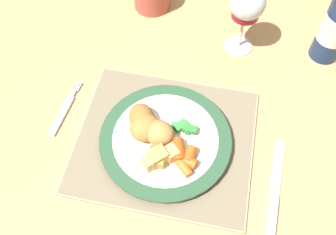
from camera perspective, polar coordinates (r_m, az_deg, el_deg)
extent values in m
plane|color=#4C4238|center=(1.46, 2.72, -12.66)|extent=(6.00, 6.00, 0.00)
cube|color=tan|center=(0.81, 4.78, 4.24)|extent=(1.12, 0.89, 0.04)
cube|color=tan|center=(1.45, -14.16, 11.05)|extent=(0.06, 0.06, 0.70)
cube|color=tan|center=(0.72, -0.48, -3.53)|extent=(0.34, 0.29, 0.01)
cube|color=#807259|center=(0.72, -0.48, -3.40)|extent=(0.33, 0.29, 0.00)
cylinder|color=white|center=(0.71, -0.39, -3.63)|extent=(0.20, 0.20, 0.01)
cylinder|color=#2D5638|center=(0.70, -0.40, -3.28)|extent=(0.25, 0.25, 0.01)
cylinder|color=white|center=(0.70, -0.40, -3.14)|extent=(0.20, 0.20, 0.00)
ellipsoid|color=tan|center=(0.68, -1.37, -2.34)|extent=(0.06, 0.06, 0.04)
ellipsoid|color=#B77F3D|center=(0.69, -3.47, -1.60)|extent=(0.08, 0.08, 0.04)
ellipsoid|color=#A87033|center=(0.70, -4.05, 0.02)|extent=(0.07, 0.07, 0.04)
cube|color=green|center=(0.70, 2.76, -1.64)|extent=(0.03, 0.03, 0.01)
cube|color=green|center=(0.70, 1.46, -1.20)|extent=(0.02, 0.02, 0.01)
cube|color=#4CA84C|center=(0.70, 0.08, -2.35)|extent=(0.02, 0.01, 0.01)
cube|color=green|center=(0.70, 1.96, -1.29)|extent=(0.03, 0.03, 0.01)
cube|color=#338438|center=(0.70, 3.07, -1.55)|extent=(0.02, 0.02, 0.01)
cube|color=green|center=(0.70, 2.59, -1.34)|extent=(0.03, 0.03, 0.01)
cube|color=#338438|center=(0.70, 3.33, -1.77)|extent=(0.03, 0.02, 0.01)
cylinder|color=orange|center=(0.67, 3.29, -5.71)|extent=(0.03, 0.03, 0.02)
cylinder|color=#CC5119|center=(0.67, 1.62, -5.03)|extent=(0.03, 0.05, 0.02)
cylinder|color=orange|center=(0.66, 2.45, -7.41)|extent=(0.04, 0.04, 0.02)
cylinder|color=orange|center=(0.67, 2.42, -6.33)|extent=(0.05, 0.03, 0.02)
cylinder|color=#CC5119|center=(0.68, -1.16, -4.85)|extent=(0.04, 0.03, 0.02)
cylinder|color=#CC5119|center=(0.68, -0.14, -4.58)|extent=(0.03, 0.04, 0.02)
cube|color=silver|center=(0.78, -15.92, 0.27)|extent=(0.02, 0.10, 0.01)
cube|color=silver|center=(0.80, -14.25, 3.52)|extent=(0.01, 0.02, 0.01)
cube|color=silver|center=(0.81, -13.31, 4.54)|extent=(0.00, 0.02, 0.00)
cube|color=silver|center=(0.81, -13.56, 4.60)|extent=(0.00, 0.02, 0.00)
cube|color=silver|center=(0.81, -13.81, 4.66)|extent=(0.00, 0.02, 0.00)
cube|color=silver|center=(0.82, -14.06, 4.72)|extent=(0.00, 0.02, 0.00)
cube|color=silver|center=(0.73, 16.27, -7.47)|extent=(0.02, 0.12, 0.00)
cube|color=#B2B2B7|center=(0.69, 15.51, -14.34)|extent=(0.02, 0.07, 0.01)
cylinder|color=silver|center=(0.88, 10.61, 10.70)|extent=(0.06, 0.06, 0.00)
cylinder|color=silver|center=(0.85, 11.11, 12.78)|extent=(0.01, 0.01, 0.09)
ellipsoid|color=silver|center=(0.79, 12.08, 16.75)|extent=(0.07, 0.07, 0.07)
cylinder|color=maroon|center=(0.81, 11.85, 15.81)|extent=(0.06, 0.06, 0.03)
cube|color=gold|center=(0.66, -1.60, -6.78)|extent=(0.02, 0.02, 0.02)
cube|color=#E5BC66|center=(0.67, 0.49, -5.44)|extent=(0.03, 0.03, 0.03)
cube|color=#DBB256|center=(0.67, -1.78, -5.91)|extent=(0.03, 0.03, 0.02)
cube|color=#E5BC66|center=(0.66, -2.63, -6.75)|extent=(0.03, 0.03, 0.03)
cube|color=#DBB256|center=(0.66, -1.61, -6.04)|extent=(0.04, 0.04, 0.03)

